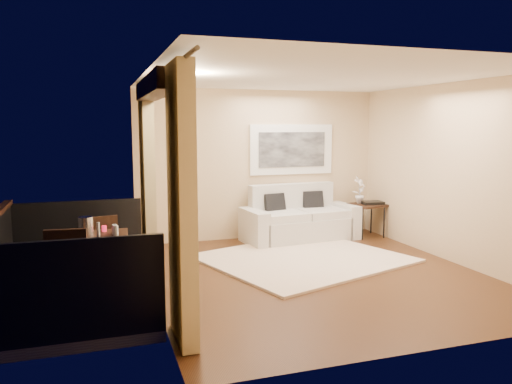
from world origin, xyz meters
TOP-DOWN VIEW (x-y plane):
  - floor at (0.00, 0.00)m, footprint 5.00×5.00m
  - room_shell at (-2.13, 0.00)m, footprint 5.00×6.40m
  - balcony at (-3.31, 0.00)m, footprint 1.81×2.60m
  - curtains at (-2.11, 0.00)m, footprint 0.16×4.80m
  - artwork at (0.62, 2.46)m, footprint 1.62×0.07m
  - rug at (0.15, 0.78)m, footprint 3.42×3.20m
  - sofa at (0.62, 2.09)m, footprint 2.15×1.09m
  - side_table at (1.93, 1.92)m, footprint 0.67×0.67m
  - tray at (2.01, 1.88)m, footprint 0.41×0.32m
  - orchid at (1.81, 2.02)m, footprint 0.32×0.29m
  - bistro_table at (-2.84, 0.02)m, footprint 0.68×0.68m
  - balcony_chair_far at (-2.81, 0.69)m, footprint 0.43×0.44m
  - balcony_chair_near at (-3.20, -0.78)m, footprint 0.47×0.48m
  - ice_bucket at (-3.00, 0.16)m, footprint 0.18×0.18m
  - candle at (-2.79, 0.20)m, footprint 0.06×0.06m
  - vase at (-2.86, -0.13)m, footprint 0.04×0.04m
  - glass_a at (-2.66, -0.09)m, footprint 0.06×0.06m
  - glass_b at (-2.67, -0.00)m, footprint 0.06×0.06m

SIDE VIEW (x-z plane):
  - floor at x=0.00m, z-range 0.00..0.00m
  - rug at x=0.15m, z-range 0.00..0.04m
  - balcony at x=-3.31m, z-range -0.41..0.76m
  - sofa at x=0.62m, z-range -0.15..0.85m
  - balcony_chair_far at x=-2.81m, z-range 0.06..0.94m
  - side_table at x=1.93m, z-range 0.25..0.86m
  - balcony_chair_near at x=-3.20m, z-range 0.08..1.07m
  - tray at x=2.01m, z-range 0.61..0.66m
  - bistro_table at x=-2.84m, z-range 0.30..1.05m
  - candle at x=-2.79m, z-range 0.76..0.83m
  - glass_a at x=-2.66m, z-range 0.76..0.88m
  - glass_b at x=-2.67m, z-range 0.76..0.88m
  - vase at x=-2.86m, z-range 0.76..0.94m
  - ice_bucket at x=-3.00m, z-range 0.76..0.96m
  - orchid at x=1.81m, z-range 0.61..1.13m
  - curtains at x=-2.11m, z-range 0.02..2.66m
  - artwork at x=0.62m, z-range 1.16..2.08m
  - room_shell at x=-2.13m, z-range 0.02..5.02m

